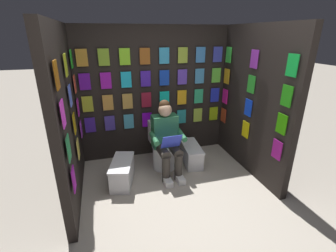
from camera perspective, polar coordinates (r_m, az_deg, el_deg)
ground_plane at (r=3.20m, az=5.24°, el=-21.02°), size 30.00×30.00×0.00m
display_wall_back at (r=4.31m, az=-3.25°, el=7.70°), size 2.72×0.14×2.28m
display_wall_left at (r=3.98m, az=19.61°, el=5.35°), size 0.14×1.85×2.28m
display_wall_right at (r=3.31m, az=-22.89°, el=1.82°), size 0.14×1.85×2.28m
toilet at (r=4.08m, az=-1.24°, el=-5.25°), size 0.41×0.56×0.77m
person_reading at (r=3.77m, az=-0.27°, el=-2.98°), size 0.54×0.70×1.19m
comic_longbox_near at (r=4.26m, az=5.48°, el=-6.56°), size 0.35×0.70×0.33m
comic_longbox_far at (r=3.77m, az=-10.74°, el=-10.63°), size 0.46×0.72×0.36m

